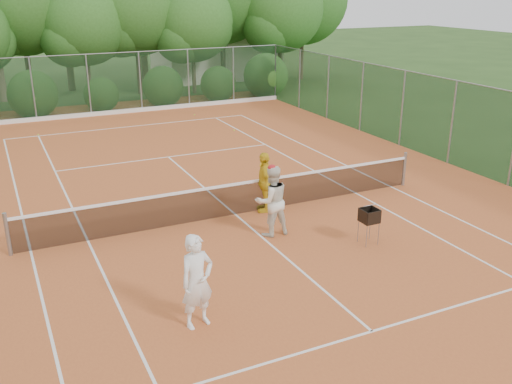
% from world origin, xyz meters
% --- Properties ---
extents(ground, '(120.00, 120.00, 0.00)m').
position_xyz_m(ground, '(0.00, 0.00, 0.00)').
color(ground, '#264518').
rests_on(ground, ground).
extents(clay_court, '(18.00, 36.00, 0.02)m').
position_xyz_m(clay_court, '(0.00, 0.00, 0.01)').
color(clay_court, '#BC5D2B').
rests_on(clay_court, ground).
extents(club_building, '(8.00, 5.00, 3.00)m').
position_xyz_m(club_building, '(9.00, 24.00, 1.50)').
color(club_building, beige).
rests_on(club_building, ground).
extents(tennis_net, '(11.97, 0.10, 1.10)m').
position_xyz_m(tennis_net, '(0.00, 0.00, 0.53)').
color(tennis_net, gray).
rests_on(tennis_net, clay_court).
extents(player_white, '(0.76, 0.58, 1.87)m').
position_xyz_m(player_white, '(-2.86, -4.77, 0.96)').
color(player_white, white).
rests_on(player_white, clay_court).
extents(player_center_grp, '(0.92, 0.72, 1.90)m').
position_xyz_m(player_center_grp, '(0.31, -1.61, 0.96)').
color(player_center_grp, silver).
rests_on(player_center_grp, clay_court).
extents(player_yellow, '(0.74, 1.11, 1.75)m').
position_xyz_m(player_yellow, '(0.88, -0.04, 0.89)').
color(player_yellow, yellow).
rests_on(player_yellow, clay_court).
extents(ball_hopper, '(0.41, 0.41, 0.93)m').
position_xyz_m(ball_hopper, '(2.25, -3.15, 0.76)').
color(ball_hopper, gray).
rests_on(ball_hopper, clay_court).
extents(stray_ball_a, '(0.07, 0.07, 0.07)m').
position_xyz_m(stray_ball_a, '(-4.10, 11.99, 0.05)').
color(stray_ball_a, '#C3D932').
rests_on(stray_ball_a, clay_court).
extents(stray_ball_b, '(0.07, 0.07, 0.07)m').
position_xyz_m(stray_ball_b, '(3.36, 12.85, 0.05)').
color(stray_ball_b, '#BED531').
rests_on(stray_ball_b, clay_court).
extents(stray_ball_c, '(0.07, 0.07, 0.07)m').
position_xyz_m(stray_ball_c, '(3.88, 9.07, 0.05)').
color(stray_ball_c, '#C3E034').
rests_on(stray_ball_c, clay_court).
extents(court_markings, '(11.03, 23.83, 0.01)m').
position_xyz_m(court_markings, '(0.00, 0.00, 0.02)').
color(court_markings, white).
rests_on(court_markings, clay_court).
extents(fence_back, '(18.07, 0.07, 3.00)m').
position_xyz_m(fence_back, '(0.00, 15.00, 1.52)').
color(fence_back, '#19381E').
rests_on(fence_back, clay_court).
extents(tropical_treeline, '(32.10, 8.49, 15.03)m').
position_xyz_m(tropical_treeline, '(1.43, 20.22, 5.11)').
color(tropical_treeline, brown).
rests_on(tropical_treeline, ground).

